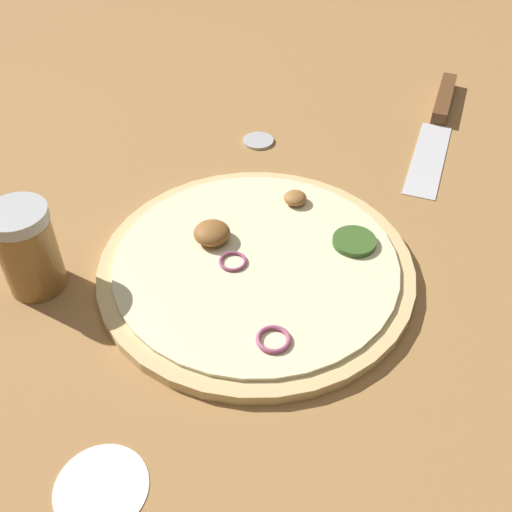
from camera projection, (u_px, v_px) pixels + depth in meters
ground_plane at (256, 272)px, 0.61m from camera, size 3.00×3.00×0.00m
pizza at (256, 265)px, 0.60m from camera, size 0.32×0.32×0.03m
knife at (440, 113)px, 0.83m from camera, size 0.22×0.24×0.02m
spice_jar at (27, 249)px, 0.56m from camera, size 0.06×0.06×0.09m
loose_cap at (258, 140)px, 0.78m from camera, size 0.04×0.04×0.01m
flour_patch at (101, 487)px, 0.44m from camera, size 0.07×0.07×0.00m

